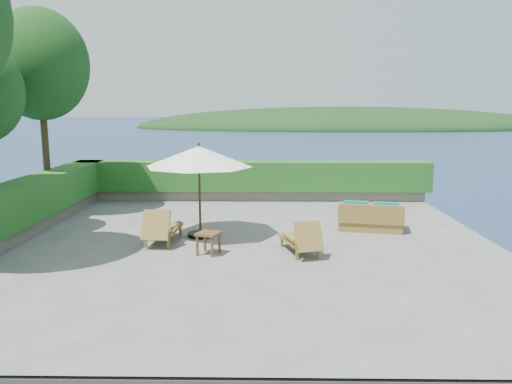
{
  "coord_description": "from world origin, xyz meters",
  "views": [
    {
      "loc": [
        0.49,
        -11.52,
        3.21
      ],
      "look_at": [
        0.3,
        0.8,
        1.1
      ],
      "focal_mm": 35.0,
      "sensor_mm": 36.0,
      "label": 1
    }
  ],
  "objects_px": {
    "lounge_left": "(162,228)",
    "lounge_right": "(302,239)",
    "side_table": "(208,236)",
    "wicker_loveseat": "(370,219)",
    "patio_umbrella": "(199,157)"
  },
  "relations": [
    {
      "from": "side_table",
      "to": "wicker_loveseat",
      "type": "height_order",
      "value": "wicker_loveseat"
    },
    {
      "from": "patio_umbrella",
      "to": "wicker_loveseat",
      "type": "distance_m",
      "value": 4.76
    },
    {
      "from": "lounge_right",
      "to": "side_table",
      "type": "distance_m",
      "value": 2.05
    },
    {
      "from": "patio_umbrella",
      "to": "lounge_left",
      "type": "bearing_deg",
      "value": -143.94
    },
    {
      "from": "patio_umbrella",
      "to": "lounge_right",
      "type": "height_order",
      "value": "patio_umbrella"
    },
    {
      "from": "lounge_left",
      "to": "wicker_loveseat",
      "type": "bearing_deg",
      "value": 18.55
    },
    {
      "from": "lounge_left",
      "to": "lounge_right",
      "type": "relative_size",
      "value": 1.04
    },
    {
      "from": "lounge_left",
      "to": "side_table",
      "type": "bearing_deg",
      "value": -32.46
    },
    {
      "from": "lounge_left",
      "to": "side_table",
      "type": "height_order",
      "value": "lounge_left"
    },
    {
      "from": "lounge_right",
      "to": "wicker_loveseat",
      "type": "distance_m",
      "value": 2.94
    },
    {
      "from": "lounge_right",
      "to": "wicker_loveseat",
      "type": "height_order",
      "value": "lounge_right"
    },
    {
      "from": "lounge_right",
      "to": "side_table",
      "type": "xyz_separation_m",
      "value": [
        -2.05,
        -0.05,
        0.07
      ]
    },
    {
      "from": "patio_umbrella",
      "to": "wicker_loveseat",
      "type": "relative_size",
      "value": 1.59
    },
    {
      "from": "patio_umbrella",
      "to": "lounge_right",
      "type": "bearing_deg",
      "value": -31.1
    },
    {
      "from": "side_table",
      "to": "wicker_loveseat",
      "type": "bearing_deg",
      "value": 29.03
    }
  ]
}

